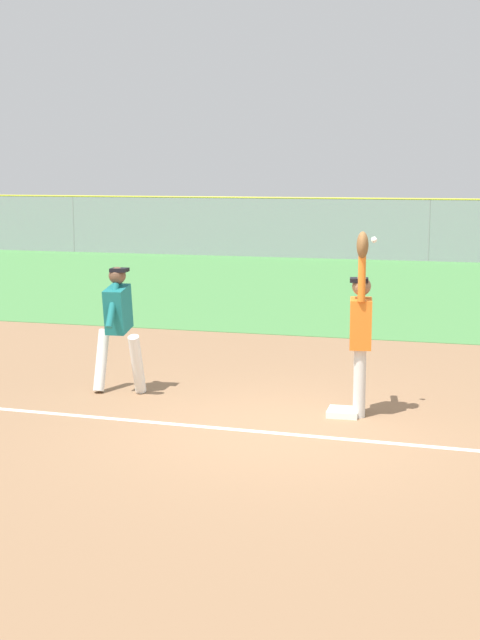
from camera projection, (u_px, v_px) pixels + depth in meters
The scene contains 10 objects.
ground_plane at pixel (284, 430), 10.71m from camera, with size 70.30×70.30×0.00m, color #936D4C.
outfield_grass at pixel (405, 289), 23.43m from camera, with size 51.50×14.78×0.01m, color #4C8C47.
chalk_foul_line at pixel (17, 410), 11.56m from camera, with size 12.00×0.10×0.01m, color white.
first_base at pixel (343, 412), 11.32m from camera, with size 0.38×0.38×0.08m, color white.
fielder at pixel (361, 326), 11.15m from camera, with size 0.32×0.90×2.28m.
runner at pixel (118, 321), 12.31m from camera, with size 0.76×0.85×1.72m.
baseball at pixel (374, 240), 11.12m from camera, with size 0.07×0.07×0.07m, color white.
outfield_fence at pixel (429, 230), 30.27m from camera, with size 51.58×0.08×2.08m.
parked_car_white at pixel (274, 230), 36.00m from camera, with size 4.41×2.13×1.25m.
parked_car_red at pixel (436, 233), 34.02m from camera, with size 4.53×2.37×1.25m.
Camera 1 is at (2.37, -10.10, 2.99)m, focal length 51.56 mm.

